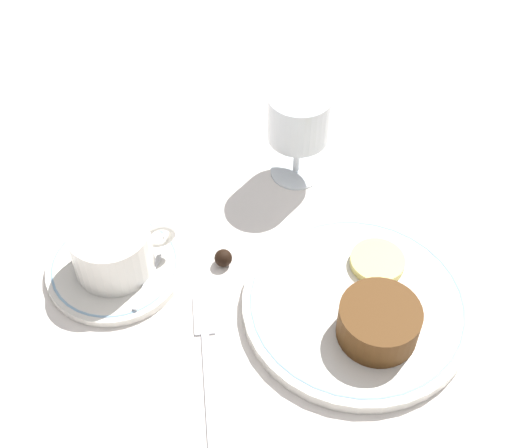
% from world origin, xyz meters
% --- Properties ---
extents(ground_plane, '(3.00, 3.00, 0.00)m').
position_xyz_m(ground_plane, '(0.00, 0.00, 0.00)').
color(ground_plane, white).
extents(dinner_plate, '(0.25, 0.25, 0.01)m').
position_xyz_m(dinner_plate, '(0.01, -0.01, 0.01)').
color(dinner_plate, white).
rests_on(dinner_plate, ground_plane).
extents(saucer, '(0.15, 0.15, 0.01)m').
position_xyz_m(saucer, '(-0.22, 0.12, 0.01)').
color(saucer, white).
rests_on(saucer, ground_plane).
extents(coffee_cup, '(0.11, 0.09, 0.06)m').
position_xyz_m(coffee_cup, '(-0.22, 0.12, 0.04)').
color(coffee_cup, white).
rests_on(coffee_cup, saucer).
extents(spoon, '(0.08, 0.11, 0.00)m').
position_xyz_m(spoon, '(-0.18, 0.12, 0.01)').
color(spoon, silver).
rests_on(spoon, saucer).
extents(wine_glass, '(0.08, 0.08, 0.12)m').
position_xyz_m(wine_glass, '(0.02, 0.21, 0.08)').
color(wine_glass, silver).
rests_on(wine_glass, ground_plane).
extents(fork, '(0.05, 0.17, 0.01)m').
position_xyz_m(fork, '(-0.15, -0.01, 0.00)').
color(fork, silver).
rests_on(fork, ground_plane).
extents(dessert_cake, '(0.08, 0.08, 0.04)m').
position_xyz_m(dessert_cake, '(0.02, -0.05, 0.03)').
color(dessert_cake, '#563314').
rests_on(dessert_cake, dinner_plate).
extents(pineapple_slice, '(0.06, 0.06, 0.01)m').
position_xyz_m(pineapple_slice, '(0.05, 0.03, 0.02)').
color(pineapple_slice, '#EFE075').
rests_on(pineapple_slice, dinner_plate).
extents(chocolate_truffle, '(0.02, 0.02, 0.02)m').
position_xyz_m(chocolate_truffle, '(-0.11, 0.09, 0.01)').
color(chocolate_truffle, black).
rests_on(chocolate_truffle, ground_plane).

